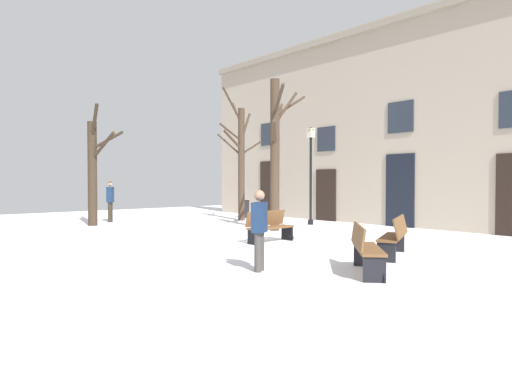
% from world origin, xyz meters
% --- Properties ---
extents(ground_plane, '(30.57, 30.57, 0.00)m').
position_xyz_m(ground_plane, '(0.00, 0.00, 0.00)').
color(ground_plane, white).
extents(building_facade, '(19.10, 0.60, 8.12)m').
position_xyz_m(building_facade, '(0.01, 7.39, 4.10)').
color(building_facade, tan).
rests_on(building_facade, ground).
extents(tree_left_of_center, '(2.07, 2.05, 5.71)m').
position_xyz_m(tree_left_of_center, '(-4.47, 4.45, 2.75)').
color(tree_left_of_center, '#423326').
rests_on(tree_left_of_center, ground).
extents(tree_near_facade, '(1.99, 2.26, 5.32)m').
position_xyz_m(tree_near_facade, '(-0.46, 2.77, 2.84)').
color(tree_near_facade, '#423326').
rests_on(tree_near_facade, ground).
extents(tree_right_of_center, '(2.58, 1.13, 4.67)m').
position_xyz_m(tree_right_of_center, '(-6.44, -1.39, 2.28)').
color(tree_right_of_center, '#382B1E').
rests_on(tree_right_of_center, ground).
extents(streetlamp, '(0.30, 0.30, 3.91)m').
position_xyz_m(streetlamp, '(-1.12, 5.33, 2.39)').
color(streetlamp, black).
rests_on(streetlamp, ground).
extents(litter_bin, '(0.42, 0.42, 0.83)m').
position_xyz_m(litter_bin, '(-5.47, 5.53, 0.42)').
color(litter_bin, black).
rests_on(litter_bin, ground).
extents(bench_facing_shops, '(0.60, 1.58, 0.90)m').
position_xyz_m(bench_facing_shops, '(1.63, 0.52, 0.44)').
color(bench_facing_shops, brown).
rests_on(bench_facing_shops, ground).
extents(bench_near_center_tree, '(1.45, 1.53, 0.92)m').
position_xyz_m(bench_near_center_tree, '(6.04, -1.11, 0.48)').
color(bench_near_center_tree, brown).
rests_on(bench_near_center_tree, ground).
extents(bench_back_to_back_left, '(1.16, 1.79, 0.94)m').
position_xyz_m(bench_back_to_back_left, '(5.36, 0.98, 0.48)').
color(bench_back_to_back_left, brown).
rests_on(bench_back_to_back_left, ground).
extents(person_strolling, '(0.38, 0.44, 1.57)m').
position_xyz_m(person_strolling, '(4.56, -2.46, 0.86)').
color(person_strolling, '#403D3A').
rests_on(person_strolling, ground).
extents(person_by_shop_door, '(0.43, 0.42, 1.76)m').
position_xyz_m(person_by_shop_door, '(-7.49, -0.26, 0.99)').
color(person_by_shop_door, '#2D271E').
rests_on(person_by_shop_door, ground).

